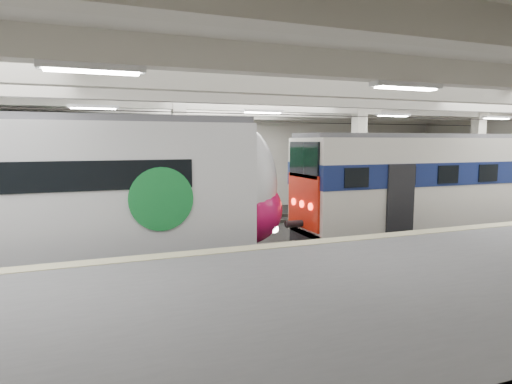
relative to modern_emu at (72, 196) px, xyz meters
name	(u,v)px	position (x,y,z in m)	size (l,w,h in m)	color
station_hall	(308,160)	(6.70, -1.74, 1.01)	(36.00, 24.00, 5.75)	black
modern_emu	(72,196)	(0.00, 0.00, 0.00)	(14.14, 2.92, 4.55)	silver
older_rer	(439,183)	(13.48, 0.00, -0.09)	(12.25, 2.71, 4.09)	beige
far_train	(54,174)	(-0.90, 5.50, 0.26)	(15.41, 3.49, 4.84)	silver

